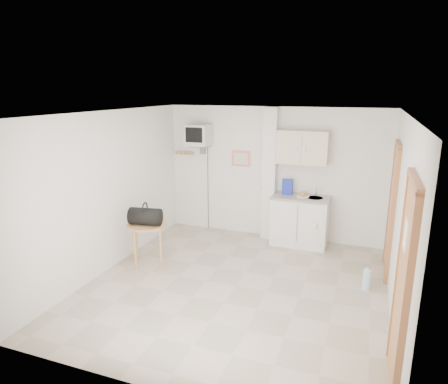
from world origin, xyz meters
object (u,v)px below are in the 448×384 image
(water_bottle, at_px, (367,279))
(crt_television, at_px, (199,136))
(duffel_bag, at_px, (145,216))
(round_table, at_px, (148,229))

(water_bottle, bearing_deg, crt_television, 155.92)
(crt_television, bearing_deg, water_bottle, -24.08)
(crt_television, xyz_separation_m, duffel_bag, (-0.16, -1.80, -1.10))
(water_bottle, bearing_deg, round_table, -174.90)
(water_bottle, bearing_deg, duffel_bag, -174.15)
(crt_television, distance_m, round_table, 2.21)
(crt_television, bearing_deg, duffel_bag, -95.08)
(duffel_bag, bearing_deg, crt_television, 75.91)
(round_table, bearing_deg, crt_television, 84.86)
(crt_television, relative_size, round_table, 3.13)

